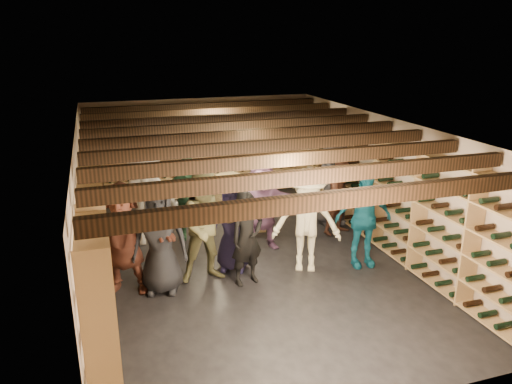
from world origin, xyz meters
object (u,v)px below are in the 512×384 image
object	(u,v)px
person_1	(247,238)
person_5	(124,238)
crate_stack_right	(254,218)
person_11	(262,205)
person_12	(333,181)
person_2	(207,226)
person_0	(160,239)
person_8	(342,197)
crate_stack_left	(228,192)
crate_loose	(256,206)
person_10	(188,198)
person_4	(363,219)
person_3	(307,220)
person_6	(233,226)
person_9	(146,196)

from	to	relation	value
person_1	person_5	bearing A→B (deg)	155.11
person_5	crate_stack_right	bearing A→B (deg)	52.42
person_11	person_12	size ratio (longest dim) A/B	0.90
person_1	person_12	size ratio (longest dim) A/B	0.84
person_2	person_11	xyz separation A→B (m)	(1.24, 0.95, -0.10)
person_0	person_8	world-z (taller)	person_0
person_5	person_11	world-z (taller)	person_5
person_11	person_12	bearing A→B (deg)	29.29
person_12	person_2	bearing A→B (deg)	-160.69
person_5	person_11	xyz separation A→B (m)	(2.54, 0.92, -0.05)
person_2	person_8	xyz separation A→B (m)	(2.99, 1.14, -0.18)
crate_stack_left	crate_loose	world-z (taller)	crate_stack_left
crate_stack_left	person_12	size ratio (longest dim) A/B	0.46
person_10	person_4	bearing A→B (deg)	-21.89
crate_stack_left	person_12	world-z (taller)	person_12
person_1	crate_stack_left	bearing A→B (deg)	65.06
person_1	person_3	world-z (taller)	person_3
crate_stack_left	person_0	bearing A→B (deg)	-120.38
person_6	person_12	bearing A→B (deg)	53.85
person_2	person_9	xyz separation A→B (m)	(-0.78, 1.84, 0.02)
person_6	person_10	size ratio (longest dim) A/B	0.93
person_3	person_9	bearing A→B (deg)	163.46
person_4	person_2	bearing A→B (deg)	-179.30
person_4	person_5	bearing A→B (deg)	-177.76
person_2	person_6	distance (m)	0.57
person_1	crate_stack_right	bearing A→B (deg)	54.58
person_3	person_12	size ratio (longest dim) A/B	0.96
person_8	person_10	world-z (taller)	person_10
person_0	crate_stack_left	bearing A→B (deg)	74.45
person_1	person_12	distance (m)	3.18
person_11	person_4	bearing A→B (deg)	-33.77
person_12	person_0	bearing A→B (deg)	-164.09
person_4	person_10	size ratio (longest dim) A/B	1.02
crate_loose	person_12	distance (m)	2.00
crate_loose	person_4	world-z (taller)	person_4
person_11	person_12	distance (m)	1.96
crate_stack_left	person_5	world-z (taller)	person_5
person_8	person_11	size ratio (longest dim) A/B	0.90
person_9	crate_stack_right	bearing A→B (deg)	3.71
crate_stack_right	person_1	bearing A→B (deg)	-110.39
person_0	person_12	bearing A→B (deg)	40.24
crate_stack_left	person_12	bearing A→B (deg)	-38.98
person_0	person_4	xyz separation A→B (m)	(3.43, -0.14, -0.02)
person_10	person_12	distance (m)	3.04
person_0	person_4	distance (m)	3.43
person_10	crate_stack_right	bearing A→B (deg)	17.05
person_3	person_0	bearing A→B (deg)	-157.44
person_0	person_1	distance (m)	1.36
person_12	person_5	bearing A→B (deg)	-168.76
person_6	person_10	world-z (taller)	person_10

